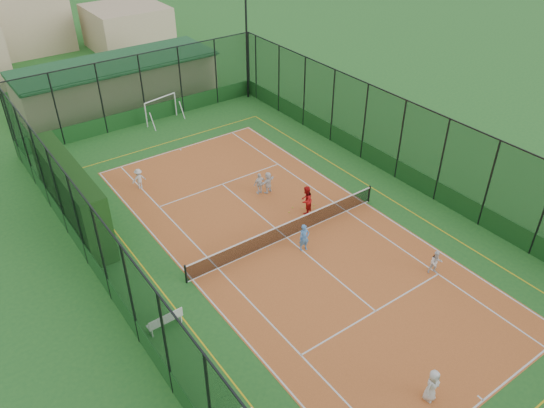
% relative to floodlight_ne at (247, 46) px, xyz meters
% --- Properties ---
extents(ground, '(300.00, 300.00, 0.00)m').
position_rel_floodlight_ne_xyz_m(ground, '(-8.60, -16.60, -4.12)').
color(ground, '#226327').
rests_on(ground, ground).
extents(court_slab, '(11.17, 23.97, 0.01)m').
position_rel_floodlight_ne_xyz_m(court_slab, '(-8.60, -16.60, -4.12)').
color(court_slab, '#AF5326').
rests_on(court_slab, ground).
extents(tennis_net, '(11.67, 0.12, 1.06)m').
position_rel_floodlight_ne_xyz_m(tennis_net, '(-8.60, -16.60, -3.59)').
color(tennis_net, black).
rests_on(tennis_net, ground).
extents(perimeter_fence, '(18.12, 34.12, 5.00)m').
position_rel_floodlight_ne_xyz_m(perimeter_fence, '(-8.60, -16.60, -1.62)').
color(perimeter_fence, black).
rests_on(perimeter_fence, ground).
extents(floodlight_ne, '(0.60, 0.26, 8.25)m').
position_rel_floodlight_ne_xyz_m(floodlight_ne, '(0.00, 0.00, 0.00)').
color(floodlight_ne, black).
rests_on(floodlight_ne, ground).
extents(clubhouse, '(15.20, 7.20, 3.15)m').
position_rel_floodlight_ne_xyz_m(clubhouse, '(-8.60, 5.40, -2.55)').
color(clubhouse, tan).
rests_on(clubhouse, ground).
extents(hedge_left, '(1.26, 8.38, 3.67)m').
position_rel_floodlight_ne_xyz_m(hedge_left, '(-16.90, -9.14, -2.29)').
color(hedge_left, black).
rests_on(hedge_left, ground).
extents(white_bench, '(1.55, 0.46, 0.86)m').
position_rel_floodlight_ne_xyz_m(white_bench, '(-16.40, -18.53, -3.69)').
color(white_bench, white).
rests_on(white_bench, ground).
extents(futsal_goal_far, '(2.86, 1.36, 1.78)m').
position_rel_floodlight_ne_xyz_m(futsal_goal_far, '(-7.60, -0.09, -3.24)').
color(futsal_goal_far, white).
rests_on(futsal_goal_far, ground).
extents(child_near_left, '(0.75, 0.54, 1.44)m').
position_rel_floodlight_ne_xyz_m(child_near_left, '(-10.13, -27.26, -3.40)').
color(child_near_left, silver).
rests_on(child_near_left, court_slab).
extents(child_near_mid, '(0.60, 0.46, 1.47)m').
position_rel_floodlight_ne_xyz_m(child_near_mid, '(-8.49, -17.85, -3.38)').
color(child_near_mid, '#4A87D2').
rests_on(child_near_mid, court_slab).
extents(child_near_right, '(0.76, 0.71, 1.24)m').
position_rel_floodlight_ne_xyz_m(child_near_right, '(-4.57, -22.80, -3.49)').
color(child_near_right, white).
rests_on(child_near_right, court_slab).
extents(child_far_left, '(0.82, 0.49, 1.25)m').
position_rel_floodlight_ne_xyz_m(child_far_left, '(-12.74, -7.72, -3.49)').
color(child_far_left, silver).
rests_on(child_far_left, court_slab).
extents(child_far_right, '(0.78, 0.34, 1.33)m').
position_rel_floodlight_ne_xyz_m(child_far_right, '(-7.35, -12.32, -3.45)').
color(child_far_right, white).
rests_on(child_far_right, court_slab).
extents(child_far_back, '(1.27, 0.66, 1.31)m').
position_rel_floodlight_ne_xyz_m(child_far_back, '(-6.87, -12.49, -3.46)').
color(child_far_back, white).
rests_on(child_far_back, court_slab).
extents(coach, '(0.99, 0.92, 1.64)m').
position_rel_floodlight_ne_xyz_m(coach, '(-6.39, -15.39, -3.30)').
color(coach, red).
rests_on(coach, court_slab).
extents(tennis_balls, '(1.64, 0.76, 0.07)m').
position_rel_floodlight_ne_xyz_m(tennis_balls, '(-6.26, -14.99, -4.08)').
color(tennis_balls, '#CCE033').
rests_on(tennis_balls, court_slab).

